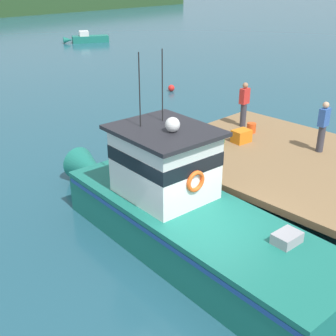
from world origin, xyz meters
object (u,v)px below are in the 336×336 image
(crate_single_by_cleat, at_px, (241,136))
(bait_bucket, at_px, (251,128))
(main_fishing_boat, at_px, (181,210))
(moored_boat_outer_mooring, at_px, (87,38))
(deckhand_by_the_boat, at_px, (323,126))
(deckhand_further_back, at_px, (244,104))
(mooring_buoy_channel_marker, at_px, (171,88))
(crate_stack_mid_dock, at_px, (214,139))

(crate_single_by_cleat, relative_size, bait_bucket, 1.76)
(main_fishing_boat, relative_size, moored_boat_outer_mooring, 2.39)
(bait_bucket, height_order, deckhand_by_the_boat, deckhand_by_the_boat)
(deckhand_further_back, bearing_deg, mooring_buoy_channel_marker, 60.45)
(main_fishing_boat, xyz_separation_m, deckhand_further_back, (5.87, 2.51, 1.05))
(bait_bucket, bearing_deg, deckhand_further_back, 62.02)
(crate_stack_mid_dock, bearing_deg, main_fishing_boat, -150.84)
(main_fishing_boat, xyz_separation_m, crate_single_by_cleat, (4.51, 1.55, 0.41))
(main_fishing_boat, height_order, crate_stack_mid_dock, main_fishing_boat)
(deckhand_by_the_boat, bearing_deg, moored_boat_outer_mooring, 67.98)
(main_fishing_boat, xyz_separation_m, crate_stack_mid_dock, (3.73, 2.08, 0.36))
(bait_bucket, height_order, moored_boat_outer_mooring, bait_bucket)
(crate_single_by_cleat, relative_size, deckhand_by_the_boat, 0.37)
(mooring_buoy_channel_marker, bearing_deg, bait_bucket, -119.45)
(moored_boat_outer_mooring, bearing_deg, crate_single_by_cleat, -115.46)
(crate_stack_mid_dock, distance_m, deckhand_further_back, 2.29)
(deckhand_by_the_boat, relative_size, mooring_buoy_channel_marker, 4.34)
(bait_bucket, distance_m, moored_boat_outer_mooring, 30.58)
(deckhand_by_the_boat, xyz_separation_m, deckhand_further_back, (0.25, 3.22, 0.00))
(deckhand_further_back, distance_m, moored_boat_outer_mooring, 29.90)
(deckhand_by_the_boat, distance_m, moored_boat_outer_mooring, 32.96)
(crate_stack_mid_dock, bearing_deg, crate_single_by_cleat, -34.77)
(crate_stack_mid_dock, distance_m, mooring_buoy_channel_marker, 11.62)
(moored_boat_outer_mooring, height_order, mooring_buoy_channel_marker, moored_boat_outer_mooring)
(deckhand_by_the_boat, bearing_deg, crate_single_by_cleat, 116.29)
(deckhand_by_the_boat, bearing_deg, bait_bucket, 91.85)
(crate_stack_mid_dock, xyz_separation_m, deckhand_by_the_boat, (1.89, -2.79, 0.69))
(main_fishing_boat, bearing_deg, deckhand_by_the_boat, -7.19)
(main_fishing_boat, relative_size, bait_bucket, 29.15)
(moored_boat_outer_mooring, bearing_deg, crate_stack_mid_dock, -117.17)
(main_fishing_boat, distance_m, mooring_buoy_channel_marker, 15.60)
(deckhand_further_back, height_order, moored_boat_outer_mooring, deckhand_further_back)
(crate_single_by_cleat, bearing_deg, main_fishing_boat, -161.08)
(deckhand_further_back, bearing_deg, bait_bucket, -117.98)
(crate_single_by_cleat, xyz_separation_m, bait_bucket, (1.03, 0.33, -0.04))
(main_fishing_boat, height_order, bait_bucket, main_fishing_boat)
(crate_single_by_cleat, bearing_deg, moored_boat_outer_mooring, 64.54)
(crate_stack_mid_dock, height_order, deckhand_by_the_boat, deckhand_by_the_boat)
(moored_boat_outer_mooring, xyz_separation_m, mooring_buoy_channel_marker, (-7.15, -18.59, -0.18))
(deckhand_by_the_boat, distance_m, mooring_buoy_channel_marker, 13.14)
(bait_bucket, xyz_separation_m, deckhand_by_the_boat, (0.08, -2.59, 0.69))
(crate_single_by_cleat, xyz_separation_m, deckhand_by_the_boat, (1.11, -2.25, 0.65))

